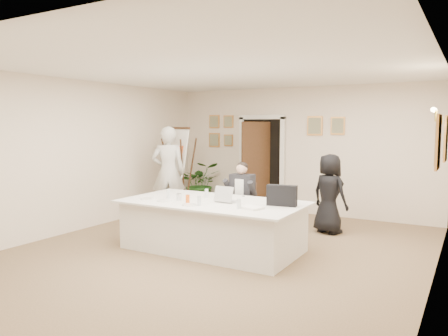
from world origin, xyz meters
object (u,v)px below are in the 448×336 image
flip_chart (181,174)px  potted_palm (201,183)px  laptop (227,193)px  oj_glass (188,199)px  steel_jug (179,197)px  standing_woman (329,194)px  seated_man (241,198)px  paper_stack (251,208)px  standing_man (168,172)px  laptop_bag (282,196)px  conference_table (213,225)px

flip_chart → potted_palm: 1.10m
flip_chart → laptop: 3.13m
laptop → oj_glass: size_ratio=2.67×
potted_palm → laptop: (2.51, -3.10, 0.38)m
steel_jug → standing_woman: bearing=50.7°
potted_palm → steel_jug: 3.83m
seated_man → paper_stack: bearing=-68.1°
potted_palm → paper_stack: size_ratio=3.30×
seated_man → potted_palm: (-2.24, 2.13, -0.13)m
paper_stack → oj_glass: bearing=-175.0°
laptop → steel_jug: bearing=-155.8°
oj_glass → seated_man: bearing=82.2°
seated_man → flip_chart: (-2.08, 1.09, 0.21)m
potted_palm → steel_jug: potted_palm is taller
flip_chart → standing_woman: flip_chart is taller
seated_man → potted_palm: size_ratio=1.23×
seated_man → potted_palm: 3.09m
standing_woman → steel_jug: (-1.78, -2.17, 0.11)m
standing_man → potted_palm: 1.67m
flip_chart → potted_palm: bearing=98.3°
standing_woman → laptop_bag: standing_woman is taller
standing_woman → standing_man: bearing=28.8°
laptop → standing_man: bearing=150.2°
conference_table → flip_chart: bearing=135.0°
seated_man → laptop_bag: size_ratio=3.01×
flip_chart → conference_table: bearing=-45.0°
conference_table → laptop: laptop is taller
laptop_bag → seated_man: bearing=134.3°
conference_table → laptop: 0.57m
seated_man → standing_man: 2.10m
standing_man → standing_woman: bearing=156.1°
standing_man → potted_palm: size_ratio=1.80×
standing_man → standing_woman: (3.34, 0.40, -0.25)m
seated_man → laptop_bag: 1.47m
standing_man → conference_table: bearing=111.9°
conference_table → flip_chart: flip_chart is taller
laptop → paper_stack: size_ratio=1.06×
potted_palm → flip_chart: bearing=-81.7°
conference_table → steel_jug: size_ratio=25.90×
oj_glass → steel_jug: size_ratio=1.18×
laptop → steel_jug: (-0.73, -0.27, -0.08)m
standing_man → paper_stack: size_ratio=5.94×
laptop_bag → oj_glass: 1.43m
flip_chart → oj_glass: (1.90, -2.48, -0.03)m
seated_man → conference_table: bearing=-98.6°
standing_woman → steel_jug: size_ratio=13.16×
conference_table → seated_man: bearing=92.6°
standing_woman → oj_glass: size_ratio=11.14×
paper_stack → steel_jug: steel_jug is taller
seated_man → standing_man: (-2.01, 0.53, 0.31)m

